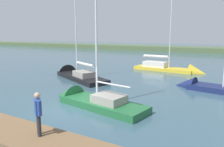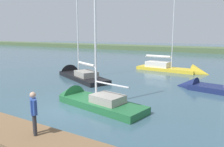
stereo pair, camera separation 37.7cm
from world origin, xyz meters
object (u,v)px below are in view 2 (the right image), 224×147
sailboat_behind_pier (176,70)px  sailboat_near_dock (76,75)px  sailboat_far_right (87,102)px  person_on_dock (34,110)px  sailboat_far_left (223,91)px

sailboat_behind_pier → sailboat_near_dock: bearing=-129.5°
sailboat_far_right → sailboat_near_dock: (6.54, -6.71, 0.04)m
person_on_dock → sailboat_far_left: bearing=-167.8°
sailboat_far_right → person_on_dock: (-1.90, 5.75, 1.52)m
sailboat_far_left → sailboat_near_dock: bearing=12.9°
sailboat_near_dock → person_on_dock: 15.12m
sailboat_far_right → sailboat_far_left: size_ratio=0.89×
sailboat_near_dock → person_on_dock: bearing=149.7°
sailboat_behind_pier → person_on_dock: 21.18m
person_on_dock → sailboat_far_right: bearing=-126.9°
person_on_dock → sailboat_behind_pier: bearing=-144.6°
sailboat_near_dock → sailboat_far_left: 13.98m
sailboat_far_right → sailboat_far_left: (-7.42, -7.47, 0.06)m
sailboat_near_dock → sailboat_behind_pier: bearing=-107.9°
sailboat_far_right → sailboat_behind_pier: (-1.70, -15.38, 0.06)m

